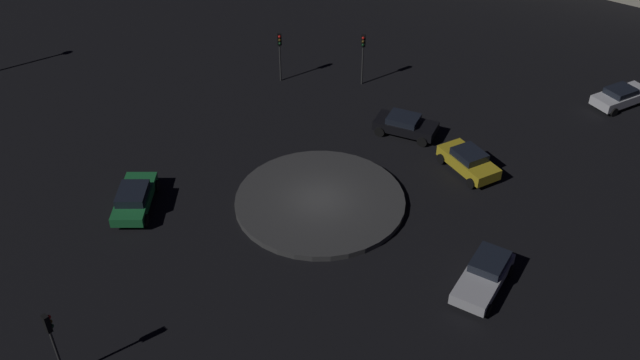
{
  "coord_description": "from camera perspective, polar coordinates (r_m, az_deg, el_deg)",
  "views": [
    {
      "loc": [
        27.7,
        -15.33,
        25.26
      ],
      "look_at": [
        0.0,
        0.0,
        1.69
      ],
      "focal_mm": 38.88,
      "sensor_mm": 36.0,
      "label": 1
    }
  ],
  "objects": [
    {
      "name": "traffic_light_south",
      "position": [
        31.74,
        -21.25,
        -11.73
      ],
      "size": [
        0.35,
        0.39,
        3.9
      ],
      "rotation": [
        0.0,
        0.0,
        1.89
      ],
      "color": "#2D2D2D",
      "rests_on": "ground_plane"
    },
    {
      "name": "traffic_light_west",
      "position": [
        51.81,
        -3.34,
        10.83
      ],
      "size": [
        0.39,
        0.35,
        3.83
      ],
      "rotation": [
        0.0,
        0.0,
        -0.31
      ],
      "color": "#2D2D2D",
      "rests_on": "ground_plane"
    },
    {
      "name": "roundabout_island",
      "position": [
        40.39,
        0.0,
        -1.73
      ],
      "size": [
        9.93,
        9.93,
        0.35
      ],
      "primitive_type": "cylinder",
      "color": "#383838",
      "rests_on": "ground_plane"
    },
    {
      "name": "car_yellow",
      "position": [
        43.59,
        12.12,
        1.55
      ],
      "size": [
        4.08,
        2.02,
        1.47
      ],
      "rotation": [
        0.0,
        0.0,
        -0.0
      ],
      "color": "gold",
      "rests_on": "ground_plane"
    },
    {
      "name": "traffic_light_northwest",
      "position": [
        51.32,
        3.56,
        10.67
      ],
      "size": [
        0.39,
        0.38,
        3.96
      ],
      "rotation": [
        0.0,
        0.0,
        -0.72
      ],
      "color": "#2D2D2D",
      "rests_on": "ground_plane"
    },
    {
      "name": "car_silver",
      "position": [
        35.99,
        13.38,
        -7.58
      ],
      "size": [
        3.78,
        4.76,
        1.39
      ],
      "rotation": [
        0.0,
        0.0,
        -1.05
      ],
      "color": "silver",
      "rests_on": "ground_plane"
    },
    {
      "name": "car_white",
      "position": [
        53.88,
        23.54,
        6.35
      ],
      "size": [
        1.99,
        4.46,
        1.39
      ],
      "rotation": [
        0.0,
        0.0,
        1.58
      ],
      "color": "white",
      "rests_on": "ground_plane"
    },
    {
      "name": "car_green",
      "position": [
        41.11,
        -15.05,
        -1.42
      ],
      "size": [
        4.81,
        3.76,
        1.4
      ],
      "rotation": [
        0.0,
        0.0,
        2.64
      ],
      "color": "#1E7238",
      "rests_on": "ground_plane"
    },
    {
      "name": "car_black",
      "position": [
        46.53,
        7.02,
        4.55
      ],
      "size": [
        4.4,
        3.95,
        1.35
      ],
      "rotation": [
        0.0,
        0.0,
        0.64
      ],
      "color": "black",
      "rests_on": "ground_plane"
    },
    {
      "name": "ground_plane",
      "position": [
        40.5,
        0.0,
        -1.92
      ],
      "size": [
        117.97,
        117.97,
        0.0
      ],
      "primitive_type": "plane",
      "color": "black"
    }
  ]
}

